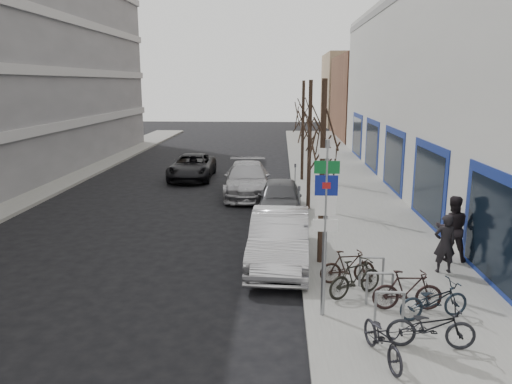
# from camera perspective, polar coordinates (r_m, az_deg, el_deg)

# --- Properties ---
(ground) EXTENTS (120.00, 120.00, 0.00)m
(ground) POSITION_cam_1_polar(r_m,az_deg,el_deg) (12.04, -4.25, -14.18)
(ground) COLOR black
(ground) RESTS_ON ground
(sidewalk_east) EXTENTS (5.00, 70.00, 0.15)m
(sidewalk_east) POSITION_cam_1_polar(r_m,az_deg,el_deg) (21.58, 11.01, -2.08)
(sidewalk_east) COLOR slate
(sidewalk_east) RESTS_ON ground
(brick_building_far) EXTENTS (12.00, 14.00, 8.00)m
(brick_building_far) POSITION_cam_1_polar(r_m,az_deg,el_deg) (52.02, 15.97, 10.40)
(brick_building_far) COLOR brown
(brick_building_far) RESTS_ON ground
(tan_building_far) EXTENTS (13.00, 12.00, 9.00)m
(tan_building_far) POSITION_cam_1_polar(r_m,az_deg,el_deg) (66.80, 13.51, 11.30)
(tan_building_far) COLOR #937A5B
(tan_building_far) RESTS_ON ground
(highway_sign_pole) EXTENTS (0.55, 0.10, 4.20)m
(highway_sign_pole) POSITION_cam_1_polar(r_m,az_deg,el_deg) (11.11, 7.93, -2.98)
(highway_sign_pole) COLOR gray
(highway_sign_pole) RESTS_ON ground
(bike_rack) EXTENTS (0.66, 2.26, 0.83)m
(bike_rack) POSITION_cam_1_polar(r_m,az_deg,el_deg) (12.47, 13.95, -10.25)
(bike_rack) COLOR gray
(bike_rack) RESTS_ON sidewalk_east
(tree_near) EXTENTS (1.80, 1.80, 5.50)m
(tree_near) POSITION_cam_1_polar(r_m,az_deg,el_deg) (14.29, 7.71, 7.15)
(tree_near) COLOR black
(tree_near) RESTS_ON ground
(tree_mid) EXTENTS (1.80, 1.80, 5.50)m
(tree_mid) POSITION_cam_1_polar(r_m,az_deg,el_deg) (20.76, 6.21, 8.79)
(tree_mid) COLOR black
(tree_mid) RESTS_ON ground
(tree_far) EXTENTS (1.80, 1.80, 5.50)m
(tree_far) POSITION_cam_1_polar(r_m,az_deg,el_deg) (27.24, 5.42, 9.64)
(tree_far) COLOR black
(tree_far) RESTS_ON ground
(meter_front) EXTENTS (0.10, 0.08, 1.27)m
(meter_front) POSITION_cam_1_polar(r_m,az_deg,el_deg) (14.41, 5.71, -5.72)
(meter_front) COLOR gray
(meter_front) RESTS_ON sidewalk_east
(meter_mid) EXTENTS (0.10, 0.08, 1.27)m
(meter_mid) POSITION_cam_1_polar(r_m,az_deg,el_deg) (19.71, 4.94, -0.75)
(meter_mid) COLOR gray
(meter_mid) RESTS_ON sidewalk_east
(meter_back) EXTENTS (0.10, 0.08, 1.27)m
(meter_back) POSITION_cam_1_polar(r_m,az_deg,el_deg) (25.10, 4.50, 2.10)
(meter_back) COLOR gray
(meter_back) RESTS_ON sidewalk_east
(bike_near_left) EXTENTS (0.88, 1.73, 1.01)m
(bike_near_left) POSITION_cam_1_polar(r_m,az_deg,el_deg) (10.21, 14.33, -15.59)
(bike_near_left) COLOR black
(bike_near_left) RESTS_ON sidewalk_east
(bike_near_right) EXTENTS (1.66, 0.53, 1.00)m
(bike_near_right) POSITION_cam_1_polar(r_m,az_deg,el_deg) (12.37, 16.93, -10.66)
(bike_near_right) COLOR black
(bike_near_right) RESTS_ON sidewalk_east
(bike_mid_curb) EXTENTS (1.76, 0.95, 1.03)m
(bike_mid_curb) POSITION_cam_1_polar(r_m,az_deg,el_deg) (12.14, 19.69, -11.23)
(bike_mid_curb) COLOR black
(bike_mid_curb) RESTS_ON sidewalk_east
(bike_mid_inner) EXTENTS (1.64, 1.28, 0.99)m
(bike_mid_inner) POSITION_cam_1_polar(r_m,az_deg,el_deg) (12.82, 11.28, -9.54)
(bike_mid_inner) COLOR black
(bike_mid_inner) RESTS_ON sidewalk_east
(bike_far_curb) EXTENTS (1.79, 0.63, 1.07)m
(bike_far_curb) POSITION_cam_1_polar(r_m,az_deg,el_deg) (10.88, 19.39, -13.92)
(bike_far_curb) COLOR black
(bike_far_curb) RESTS_ON sidewalk_east
(bike_far_inner) EXTENTS (1.58, 0.72, 0.92)m
(bike_far_inner) POSITION_cam_1_polar(r_m,az_deg,el_deg) (13.60, 10.43, -8.35)
(bike_far_inner) COLOR black
(bike_far_inner) RESTS_ON sidewalk_east
(parked_car_front) EXTENTS (1.89, 4.96, 1.61)m
(parked_car_front) POSITION_cam_1_polar(r_m,az_deg,el_deg) (15.00, 2.72, -5.38)
(parked_car_front) COLOR #B0B0B5
(parked_car_front) RESTS_ON ground
(parked_car_mid) EXTENTS (1.85, 4.40, 1.49)m
(parked_car_mid) POSITION_cam_1_polar(r_m,az_deg,el_deg) (20.56, 2.76, -0.66)
(parked_car_mid) COLOR #444549
(parked_car_mid) RESTS_ON ground
(parked_car_back) EXTENTS (2.49, 5.51, 1.57)m
(parked_car_back) POSITION_cam_1_polar(r_m,az_deg,el_deg) (24.23, -1.01, 1.45)
(parked_car_back) COLOR #9C9CA1
(parked_car_back) RESTS_ON ground
(lane_car) EXTENTS (2.43, 5.09, 1.40)m
(lane_car) POSITION_cam_1_polar(r_m,az_deg,el_deg) (28.64, -7.31, 2.88)
(lane_car) COLOR black
(lane_car) RESTS_ON ground
(pedestrian_near) EXTENTS (0.63, 0.42, 1.68)m
(pedestrian_near) POSITION_cam_1_polar(r_m,az_deg,el_deg) (14.95, 20.76, -5.53)
(pedestrian_near) COLOR black
(pedestrian_near) RESTS_ON sidewalk_east
(pedestrian_far) EXTENTS (0.80, 0.60, 2.01)m
(pedestrian_far) POSITION_cam_1_polar(r_m,az_deg,el_deg) (15.99, 21.50, -3.83)
(pedestrian_far) COLOR black
(pedestrian_far) RESTS_ON sidewalk_east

